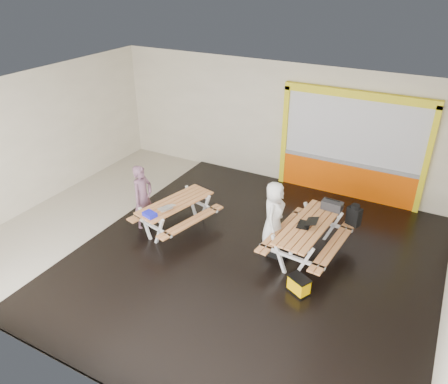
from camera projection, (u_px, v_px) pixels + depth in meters
The scene contains 14 objects.
room at pixel (204, 178), 9.25m from camera, with size 10.02×8.02×3.52m.
deck at pixel (255, 261), 9.54m from camera, with size 7.50×7.98×0.05m, color black.
kiosk at pixel (351, 149), 11.53m from camera, with size 3.88×0.16×3.00m.
picnic_table_left at pixel (176, 209), 10.40m from camera, with size 1.75×2.21×0.78m.
picnic_table_right at pixel (308, 232), 9.41m from camera, with size 1.63×2.26×0.86m.
person_left at pixel (143, 198), 10.42m from camera, with size 0.61×0.40×1.66m, color #6A475A.
person_right at pixel (274, 214), 9.64m from camera, with size 0.74×0.48×1.52m, color white.
laptop_left at pixel (166, 208), 9.98m from camera, with size 0.43×0.41×0.15m.
laptop_right at pixel (307, 223), 9.24m from camera, with size 0.45×0.41×0.17m.
blue_pouch at pixel (150, 214), 9.73m from camera, with size 0.30×0.21×0.09m, color #1A1DD2.
toolbox at pixel (332, 205), 9.82m from camera, with size 0.47×0.26×0.27m.
backpack at pixel (354, 215), 9.80m from camera, with size 0.36×0.30×0.51m.
dark_case at pixel (278, 252), 9.65m from camera, with size 0.43×0.32×0.16m, color black.
fluke_bag at pixel (299, 285), 8.52m from camera, with size 0.50×0.44×0.37m.
Camera 1 is at (4.32, -7.10, 5.86)m, focal length 34.83 mm.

